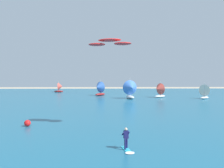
{
  "coord_description": "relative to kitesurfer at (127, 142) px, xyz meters",
  "views": [
    {
      "loc": [
        -0.06,
        -1.9,
        5.78
      ],
      "look_at": [
        0.44,
        17.35,
        5.05
      ],
      "focal_mm": 36.52,
      "sensor_mm": 36.0,
      "label": 1
    }
  ],
  "objects": [
    {
      "name": "ocean",
      "position": [
        -1.5,
        35.76,
        -0.65
      ],
      "size": [
        160.0,
        90.0,
        0.1
      ],
      "primitive_type": "cube",
      "color": "#1E607F",
      "rests_on": "ground"
    },
    {
      "name": "kitesurfer",
      "position": [
        0.0,
        0.0,
        0.0
      ],
      "size": [
        0.96,
        2.03,
        1.67
      ],
      "color": "#26B2CC",
      "rests_on": "ocean"
    },
    {
      "name": "kite",
      "position": [
        -1.18,
        7.4,
        8.6
      ],
      "size": [
        4.94,
        2.74,
        0.71
      ],
      "color": "red"
    },
    {
      "name": "sailboat_near_shore",
      "position": [
        22.56,
        37.35,
        1.2
      ],
      "size": [
        3.53,
        3.38,
        3.94
      ],
      "color": "silver",
      "rests_on": "ocean"
    },
    {
      "name": "sailboat_center_horizon",
      "position": [
        11.88,
        40.57,
        1.28
      ],
      "size": [
        3.7,
        3.4,
        4.11
      ],
      "color": "white",
      "rests_on": "ocean"
    },
    {
      "name": "sailboat_mid_left",
      "position": [
        4.41,
        37.67,
        1.7
      ],
      "size": [
        3.89,
        4.46,
        5.03
      ],
      "color": "silver",
      "rests_on": "ocean"
    },
    {
      "name": "sailboat_far_left",
      "position": [
        -17.17,
        60.21,
        1.08
      ],
      "size": [
        3.09,
        2.6,
        3.67
      ],
      "color": "maroon",
      "rests_on": "ocean"
    },
    {
      "name": "sailboat_anchored_offshore",
      "position": [
        -3.57,
        46.58,
        1.43
      ],
      "size": [
        3.86,
        3.96,
        4.44
      ],
      "color": "maroon",
      "rests_on": "ocean"
    },
    {
      "name": "marker_buoy",
      "position": [
        -10.34,
        8.34,
        -0.25
      ],
      "size": [
        0.71,
        0.71,
        0.71
      ],
      "primitive_type": "sphere",
      "color": "red",
      "rests_on": "ocean"
    }
  ]
}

